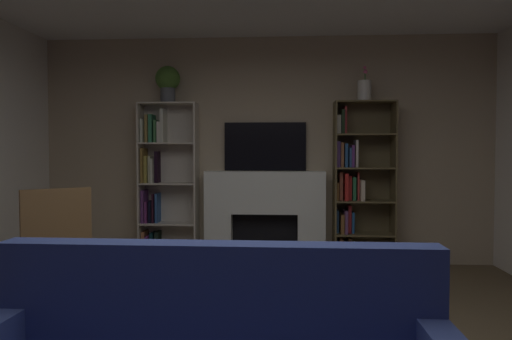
% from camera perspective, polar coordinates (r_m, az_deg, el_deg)
% --- Properties ---
extents(wall_back_accent, '(5.50, 0.06, 2.71)m').
position_cam_1_polar(wall_back_accent, '(5.65, 1.16, 2.42)').
color(wall_back_accent, tan).
rests_on(wall_back_accent, ground_plane).
extents(fireplace, '(1.51, 0.56, 1.11)m').
position_cam_1_polar(fireplace, '(5.54, 1.08, -5.45)').
color(fireplace, white).
rests_on(fireplace, ground_plane).
extents(tv, '(0.97, 0.06, 0.57)m').
position_cam_1_polar(tv, '(5.59, 1.13, 2.88)').
color(tv, black).
rests_on(tv, fireplace).
extents(bookshelf_left, '(0.69, 0.28, 1.92)m').
position_cam_1_polar(bookshelf_left, '(5.73, -11.37, -1.60)').
color(bookshelf_left, beige).
rests_on(bookshelf_left, ground_plane).
extents(bookshelf_right, '(0.69, 0.33, 1.92)m').
position_cam_1_polar(bookshelf_right, '(5.57, 12.08, -2.22)').
color(bookshelf_right, brown).
rests_on(bookshelf_right, ground_plane).
extents(potted_plant, '(0.29, 0.29, 0.43)m').
position_cam_1_polar(potted_plant, '(5.71, -10.72, 10.59)').
color(potted_plant, '#55595F').
rests_on(potted_plant, bookshelf_left).
extents(vase_with_flowers, '(0.16, 0.16, 0.41)m').
position_cam_1_polar(vase_with_flowers, '(5.59, 13.10, 9.44)').
color(vase_with_flowers, silver).
rests_on(vase_with_flowers, bookshelf_right).
extents(armchair, '(0.83, 0.84, 1.03)m').
position_cam_1_polar(armchair, '(4.48, -23.67, -8.33)').
color(armchair, brown).
rests_on(armchair, ground_plane).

